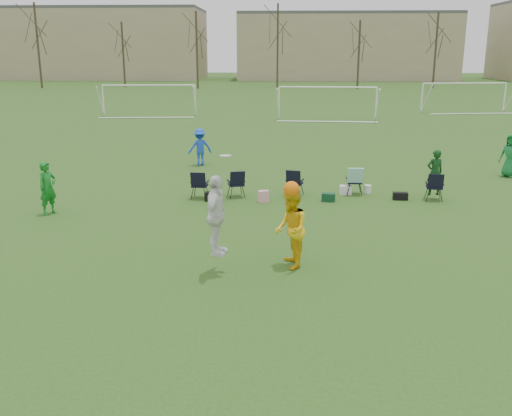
{
  "coord_description": "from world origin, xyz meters",
  "views": [
    {
      "loc": [
        0.45,
        -11.73,
        5.0
      ],
      "look_at": [
        -0.12,
        1.87,
        1.25
      ],
      "focal_mm": 40.0,
      "sensor_mm": 36.0,
      "label": 1
    }
  ],
  "objects_px": {
    "goal_mid": "(328,94)",
    "goal_right": "(464,89)",
    "fielder_green_near": "(48,188)",
    "goal_left": "(149,91)",
    "center_contest": "(260,223)",
    "fielder_blue": "(200,147)",
    "fielder_green_far": "(511,155)"
  },
  "relations": [
    {
      "from": "center_contest",
      "to": "goal_mid",
      "type": "bearing_deg",
      "value": 82.71
    },
    {
      "from": "fielder_blue",
      "to": "goal_left",
      "type": "xyz_separation_m",
      "value": [
        -6.85,
        20.37,
        1.09
      ]
    },
    {
      "from": "fielder_green_near",
      "to": "fielder_blue",
      "type": "height_order",
      "value": "fielder_green_near"
    },
    {
      "from": "fielder_green_near",
      "to": "fielder_blue",
      "type": "distance_m",
      "value": 9.0
    },
    {
      "from": "fielder_green_near",
      "to": "fielder_green_far",
      "type": "height_order",
      "value": "fielder_green_far"
    },
    {
      "from": "goal_left",
      "to": "center_contest",
      "type": "bearing_deg",
      "value": -78.15
    },
    {
      "from": "goal_left",
      "to": "fielder_green_near",
      "type": "bearing_deg",
      "value": -88.68
    },
    {
      "from": "center_contest",
      "to": "goal_mid",
      "type": "xyz_separation_m",
      "value": [
        3.98,
        31.09,
        0.76
      ]
    },
    {
      "from": "goal_mid",
      "to": "goal_right",
      "type": "xyz_separation_m",
      "value": [
        12.0,
        6.0,
        0.0
      ]
    },
    {
      "from": "fielder_green_near",
      "to": "goal_left",
      "type": "height_order",
      "value": "goal_left"
    },
    {
      "from": "fielder_green_near",
      "to": "goal_left",
      "type": "distance_m",
      "value": 28.78
    },
    {
      "from": "goal_left",
      "to": "goal_right",
      "type": "relative_size",
      "value": 1.01
    },
    {
      "from": "fielder_green_far",
      "to": "goal_left",
      "type": "relative_size",
      "value": 0.24
    },
    {
      "from": "goal_left",
      "to": "goal_right",
      "type": "bearing_deg",
      "value": 3.75
    },
    {
      "from": "fielder_green_near",
      "to": "goal_mid",
      "type": "bearing_deg",
      "value": 7.97
    },
    {
      "from": "goal_right",
      "to": "goal_mid",
      "type": "bearing_deg",
      "value": -161.43
    },
    {
      "from": "fielder_green_far",
      "to": "goal_mid",
      "type": "xyz_separation_m",
      "value": [
        -5.91,
        20.27,
        1.04
      ]
    },
    {
      "from": "fielder_green_near",
      "to": "center_contest",
      "type": "relative_size",
      "value": 0.61
    },
    {
      "from": "fielder_blue",
      "to": "goal_right",
      "type": "xyz_separation_m",
      "value": [
        19.15,
        24.37,
        1.09
      ]
    },
    {
      "from": "goal_right",
      "to": "center_contest",
      "type": "bearing_deg",
      "value": -121.31
    },
    {
      "from": "fielder_blue",
      "to": "goal_right",
      "type": "height_order",
      "value": "goal_right"
    },
    {
      "from": "fielder_green_far",
      "to": "fielder_green_near",
      "type": "bearing_deg",
      "value": -115.5
    },
    {
      "from": "fielder_green_near",
      "to": "center_contest",
      "type": "xyz_separation_m",
      "value": [
        6.86,
        -4.51,
        0.31
      ]
    },
    {
      "from": "goal_left",
      "to": "goal_mid",
      "type": "height_order",
      "value": "same"
    },
    {
      "from": "fielder_green_far",
      "to": "goal_right",
      "type": "distance_m",
      "value": 26.99
    },
    {
      "from": "fielder_green_near",
      "to": "goal_mid",
      "type": "distance_m",
      "value": 28.73
    },
    {
      "from": "fielder_blue",
      "to": "fielder_green_far",
      "type": "relative_size",
      "value": 0.94
    },
    {
      "from": "fielder_green_far",
      "to": "goal_left",
      "type": "bearing_deg",
      "value": 175.66
    },
    {
      "from": "fielder_green_far",
      "to": "goal_left",
      "type": "xyz_separation_m",
      "value": [
        -19.91,
        22.27,
        1.04
      ]
    },
    {
      "from": "fielder_green_far",
      "to": "center_contest",
      "type": "bearing_deg",
      "value": -88.59
    },
    {
      "from": "fielder_blue",
      "to": "goal_mid",
      "type": "height_order",
      "value": "goal_mid"
    },
    {
      "from": "fielder_blue",
      "to": "goal_mid",
      "type": "distance_m",
      "value": 19.75
    }
  ]
}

